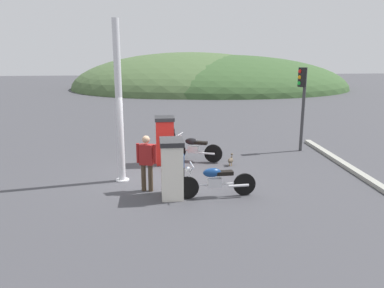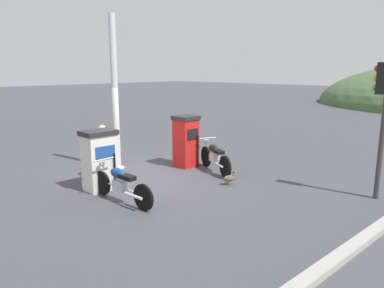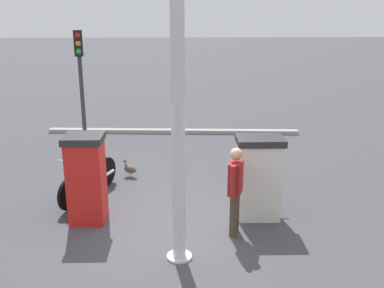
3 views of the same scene
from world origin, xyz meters
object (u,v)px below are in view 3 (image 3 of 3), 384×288
Objects in this scene: motorcycle_far_pump at (88,176)px; attendant_person at (235,186)px; canopy_support_pole at (178,118)px; motorcycle_near_pump at (256,173)px; roadside_traffic_light at (80,66)px; wandering_duck at (130,169)px; fuel_pump_far at (86,178)px; fuel_pump_near at (259,177)px.

motorcycle_far_pump is 3.29m from attendant_person.
motorcycle_near_pump is at bearing -33.68° from canopy_support_pole.
wandering_duck is at bearing -152.43° from roadside_traffic_light.
canopy_support_pole reaches higher than motorcycle_near_pump.
fuel_pump_far is 0.35× the size of canopy_support_pole.
wandering_duck is at bearing -32.77° from motorcycle_far_pump.
fuel_pump_far is at bearing -168.61° from roadside_traffic_light.
motorcycle_far_pump is 3.52m from canopy_support_pole.
fuel_pump_far is 5.58m from roadside_traffic_light.
wandering_duck is 0.09× the size of canopy_support_pole.
roadside_traffic_light is at bearing 38.41° from fuel_pump_near.
fuel_pump_near is 0.85× the size of motorcycle_far_pump.
motorcycle_near_pump is 5.33× the size of wandering_duck.
canopy_support_pole is (-1.38, 1.49, 1.46)m from fuel_pump_near.
canopy_support_pole is at bearing 132.95° from fuel_pump_near.
fuel_pump_near is at bearing -141.59° from roadside_traffic_light.
motorcycle_far_pump is at bearing -168.33° from roadside_traffic_light.
fuel_pump_far is at bearing 90.00° from fuel_pump_near.
canopy_support_pole is at bearing -157.89° from roadside_traffic_light.
fuel_pump_near is 6.91m from roadside_traffic_light.
motorcycle_near_pump is at bearing -133.65° from roadside_traffic_light.
roadside_traffic_light reaches higher than wandering_duck.
fuel_pump_near is 0.48× the size of roadside_traffic_light.
fuel_pump_far is at bearing 108.63° from motorcycle_near_pump.
canopy_support_pole reaches higher than motorcycle_far_pump.
roadside_traffic_light is (5.30, 1.07, 1.39)m from fuel_pump_far.
canopy_support_pole is (-2.50, 1.67, 1.79)m from motorcycle_near_pump.
motorcycle_far_pump is at bearing 58.90° from attendant_person.
wandering_duck is (2.19, 2.58, -0.60)m from fuel_pump_near.
motorcycle_far_pump is (-0.08, 3.50, 0.01)m from motorcycle_near_pump.
canopy_support_pole is at bearing 146.32° from motorcycle_near_pump.
wandering_duck is at bearing 68.77° from motorcycle_near_pump.
motorcycle_near_pump is 3.50m from canopy_support_pole.
attendant_person reaches higher than wandering_duck.
motorcycle_far_pump is at bearing 147.23° from wandering_duck.
fuel_pump_far is at bearing 49.98° from canopy_support_pole.
fuel_pump_far reaches higher than motorcycle_far_pump.
motorcycle_far_pump is 4.69m from roadside_traffic_light.
fuel_pump_far is 2.58m from canopy_support_pole.
attendant_person is at bearing -52.75° from canopy_support_pole.
canopy_support_pole is at bearing -130.02° from fuel_pump_far.
fuel_pump_far is 4.06× the size of wandering_duck.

